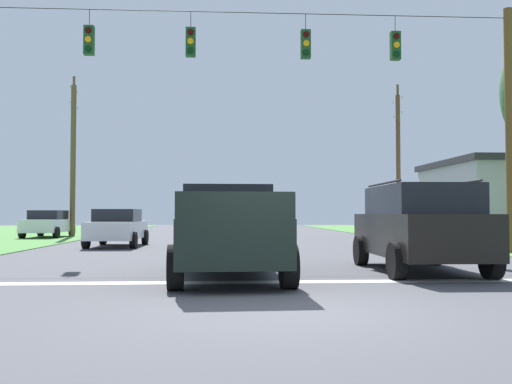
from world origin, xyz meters
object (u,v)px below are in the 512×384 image
Objects in this scene: distant_car_far_parked at (48,223)px; suv_black at (418,226)px; distant_car_oncoming at (118,227)px; pickup_truck at (228,231)px; distant_car_crossing_white at (246,222)px; utility_pole_near_left at (73,156)px; overhead_signal_span at (247,113)px; utility_pole_mid_right at (398,160)px.

suv_black is at bearing -53.63° from distant_car_far_parked.
distant_car_oncoming is at bearing -58.42° from distant_car_far_parked.
pickup_truck is 22.46m from distant_car_far_parked.
distant_car_crossing_white is at bearing 97.40° from suv_black.
distant_car_far_parked is at bearing 121.58° from distant_car_oncoming.
utility_pole_near_left is at bearing -164.33° from distant_car_crossing_white.
distant_car_oncoming is 11.51m from utility_pole_near_left.
distant_car_crossing_white and distant_car_far_parked have the same top height.
overhead_signal_span is at bearing -52.72° from distant_car_far_parked.
distant_car_crossing_white is (1.40, 24.15, -0.18)m from pickup_truck.
distant_car_far_parked is at bearing -133.50° from utility_pole_near_left.
overhead_signal_span reaches higher than distant_car_oncoming.
utility_pole_near_left is at bearing 113.92° from distant_car_oncoming.
suv_black reaches higher than pickup_truck.
distant_car_crossing_white is 11.25m from utility_pole_near_left.
utility_pole_near_left reaches higher than overhead_signal_span.
overhead_signal_span is 8.05m from distant_car_oncoming.
distant_car_far_parked is (-9.80, 20.21, -0.18)m from pickup_truck.
utility_pole_near_left is (-10.18, -2.86, 3.87)m from distant_car_crossing_white.
distant_car_far_parked is (-10.48, 13.76, -3.86)m from overhead_signal_span.
distant_car_far_parked is at bearing 127.28° from overhead_signal_span.
overhead_signal_span is 3.73× the size of suv_black.
distant_car_oncoming is at bearing -114.35° from distant_car_crossing_white.
utility_pole_near_left is (1.03, 1.09, 3.87)m from distant_car_far_parked.
suv_black is at bearing -82.60° from distant_car_crossing_white.
distant_car_oncoming is at bearing -66.08° from utility_pole_near_left.
overhead_signal_span is 7.60m from suv_black.
utility_pole_mid_right is 19.28m from utility_pole_near_left.
distant_car_crossing_white is at bearing 15.67° from utility_pole_near_left.
utility_pole_near_left is at bearing -179.21° from utility_pole_mid_right.
overhead_signal_span reaches higher than pickup_truck.
utility_pole_mid_right is (20.31, 1.35, 3.79)m from distant_car_far_parked.
suv_black is 0.52× the size of utility_pole_near_left.
utility_pole_mid_right is (10.51, 21.56, 3.61)m from pickup_truck.
pickup_truck reaches higher than distant_car_far_parked.
overhead_signal_span reaches higher than suv_black.
utility_pole_near_left reaches higher than distant_car_far_parked.
suv_black is 1.11× the size of distant_car_far_parked.
pickup_truck reaches higher than distant_car_oncoming.
suv_black is 13.69m from distant_car_oncoming.
suv_black is 1.12× the size of distant_car_crossing_white.
utility_pole_near_left is (-4.40, 9.91, 3.87)m from distant_car_oncoming.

